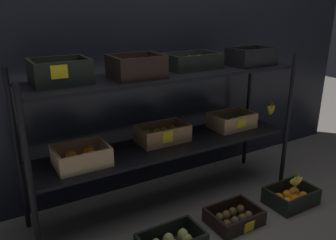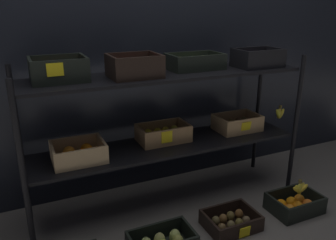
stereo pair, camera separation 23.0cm
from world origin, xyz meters
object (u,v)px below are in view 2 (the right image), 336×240
at_px(display_rack, 167,106).
at_px(banana_bunch_loose, 300,189).
at_px(crate_ground_kiwi, 231,222).
at_px(crate_ground_orange, 294,205).

height_order(display_rack, banana_bunch_loose, display_rack).
xyz_separation_m(crate_ground_kiwi, banana_bunch_loose, (0.53, -0.03, 0.13)).
distance_m(crate_ground_orange, banana_bunch_loose, 0.13).
bearing_deg(crate_ground_orange, display_rack, 148.60).
relative_size(display_rack, crate_ground_orange, 5.64).
bearing_deg(crate_ground_orange, crate_ground_kiwi, 177.02).
height_order(display_rack, crate_ground_orange, display_rack).
relative_size(crate_ground_kiwi, banana_bunch_loose, 2.39).
distance_m(crate_ground_kiwi, banana_bunch_loose, 0.55).
bearing_deg(crate_ground_kiwi, display_rack, 120.16).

